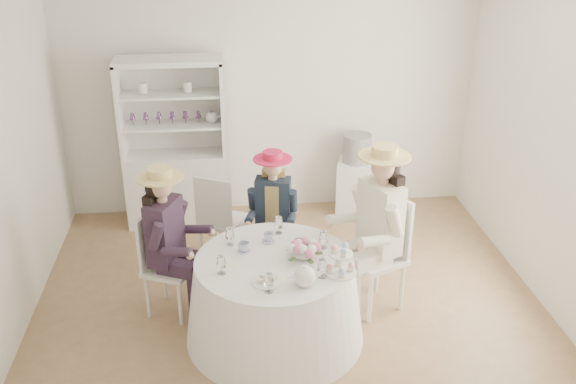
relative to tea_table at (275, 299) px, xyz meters
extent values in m
plane|color=olive|center=(0.17, 0.45, -0.36)|extent=(4.50, 4.50, 0.00)
plane|color=white|center=(0.17, 2.45, 0.99)|extent=(4.50, 0.00, 4.50)
plane|color=white|center=(0.17, -1.55, 0.99)|extent=(4.50, 0.00, 4.50)
plane|color=white|center=(-2.08, 0.45, 0.99)|extent=(0.00, 4.50, 4.50)
plane|color=white|center=(2.42, 0.45, 0.99)|extent=(0.00, 4.50, 4.50)
cone|color=white|center=(0.00, 0.00, -0.01)|extent=(1.46, 1.46, 0.70)
cylinder|color=white|center=(0.00, 0.00, 0.35)|extent=(1.26, 1.26, 0.02)
cube|color=silver|center=(-0.87, 2.15, 0.05)|extent=(1.15, 0.63, 0.81)
cube|color=silver|center=(-0.87, 2.33, 0.95)|extent=(1.07, 0.26, 1.00)
cube|color=silver|center=(-0.87, 2.15, 1.45)|extent=(1.15, 0.63, 0.05)
cube|color=silver|center=(-1.40, 2.15, 0.95)|extent=(0.12, 0.41, 1.00)
cube|color=silver|center=(-0.35, 2.15, 0.95)|extent=(0.12, 0.41, 1.00)
cube|color=silver|center=(-0.87, 2.15, 0.77)|extent=(1.07, 0.57, 0.03)
cube|color=silver|center=(-0.87, 2.15, 1.11)|extent=(1.07, 0.57, 0.03)
sphere|color=white|center=(-0.47, 2.15, 0.84)|extent=(0.13, 0.13, 0.13)
cube|color=silver|center=(1.11, 2.17, -0.05)|extent=(0.49, 0.49, 0.62)
cylinder|color=black|center=(1.11, 2.17, 0.42)|extent=(0.34, 0.34, 0.31)
cube|color=silver|center=(-0.86, 0.44, 0.07)|extent=(0.51, 0.51, 0.04)
cylinder|color=silver|center=(-0.78, 0.23, -0.15)|extent=(0.03, 0.03, 0.42)
cylinder|color=silver|center=(-0.65, 0.51, -0.15)|extent=(0.03, 0.03, 0.42)
cylinder|color=silver|center=(-1.06, 0.36, -0.15)|extent=(0.03, 0.03, 0.42)
cylinder|color=silver|center=(-0.93, 0.64, -0.15)|extent=(0.03, 0.03, 0.42)
cube|color=silver|center=(-1.01, 0.51, 0.33)|extent=(0.18, 0.35, 0.48)
cube|color=black|center=(-0.87, 0.44, 0.43)|extent=(0.32, 0.40, 0.56)
cube|color=black|center=(-0.79, 0.31, 0.15)|extent=(0.35, 0.25, 0.12)
cylinder|color=black|center=(-0.66, 0.25, -0.14)|extent=(0.10, 0.10, 0.44)
cylinder|color=black|center=(-0.92, 0.25, 0.50)|extent=(0.19, 0.15, 0.27)
cube|color=black|center=(-0.71, 0.47, 0.15)|extent=(0.35, 0.25, 0.12)
cylinder|color=black|center=(-0.59, 0.41, -0.14)|extent=(0.10, 0.10, 0.44)
cylinder|color=black|center=(-0.75, 0.61, 0.50)|extent=(0.19, 0.15, 0.27)
cylinder|color=#D8A889|center=(-0.87, 0.44, 0.73)|extent=(0.09, 0.09, 0.08)
sphere|color=#D8A889|center=(-0.87, 0.44, 0.84)|extent=(0.18, 0.18, 0.18)
sphere|color=black|center=(-0.91, 0.46, 0.82)|extent=(0.18, 0.18, 0.18)
cube|color=black|center=(-0.94, 0.48, 0.60)|extent=(0.17, 0.24, 0.37)
cylinder|color=#DABA6A|center=(-0.87, 0.44, 0.92)|extent=(0.39, 0.39, 0.01)
cylinder|color=#DABA6A|center=(-0.87, 0.44, 0.96)|extent=(0.19, 0.19, 0.08)
cube|color=silver|center=(0.07, 0.96, 0.04)|extent=(0.42, 0.42, 0.04)
cylinder|color=silver|center=(-0.10, 0.85, -0.16)|extent=(0.03, 0.03, 0.39)
cylinder|color=silver|center=(0.18, 0.79, -0.16)|extent=(0.03, 0.03, 0.39)
cylinder|color=silver|center=(-0.04, 1.13, -0.16)|extent=(0.03, 0.03, 0.39)
cylinder|color=silver|center=(0.24, 1.07, -0.16)|extent=(0.03, 0.03, 0.39)
cube|color=silver|center=(0.10, 1.11, 0.28)|extent=(0.34, 0.09, 0.44)
cube|color=#1B2636|center=(0.08, 0.97, 0.37)|extent=(0.35, 0.24, 0.52)
cube|color=tan|center=(0.08, 0.97, 0.37)|extent=(0.16, 0.22, 0.44)
cube|color=#1B2636|center=(-0.03, 0.87, 0.11)|extent=(0.17, 0.32, 0.11)
cylinder|color=#1B2636|center=(-0.05, 0.75, -0.16)|extent=(0.09, 0.09, 0.41)
cylinder|color=#1B2636|center=(-0.11, 0.98, 0.43)|extent=(0.11, 0.17, 0.24)
cube|color=#1B2636|center=(0.13, 0.84, 0.11)|extent=(0.17, 0.32, 0.11)
cylinder|color=#1B2636|center=(0.10, 0.72, -0.16)|extent=(0.09, 0.09, 0.41)
cylinder|color=#1B2636|center=(0.25, 0.90, 0.43)|extent=(0.11, 0.17, 0.24)
cylinder|color=#D8A889|center=(0.08, 0.97, 0.64)|extent=(0.08, 0.08, 0.07)
sphere|color=#D8A889|center=(0.08, 0.97, 0.74)|extent=(0.17, 0.17, 0.17)
sphere|color=tan|center=(0.08, 1.01, 0.73)|extent=(0.17, 0.17, 0.17)
cube|color=tan|center=(0.09, 1.04, 0.52)|extent=(0.22, 0.11, 0.34)
cylinder|color=#CB1E46|center=(0.08, 0.97, 0.82)|extent=(0.36, 0.36, 0.01)
cylinder|color=#CB1E46|center=(0.08, 0.97, 0.86)|extent=(0.18, 0.18, 0.07)
cube|color=silver|center=(0.90, 0.33, 0.12)|extent=(0.57, 0.57, 0.04)
cylinder|color=silver|center=(0.67, 0.41, -0.12)|extent=(0.04, 0.04, 0.47)
cylinder|color=silver|center=(0.82, 0.10, -0.12)|extent=(0.04, 0.04, 0.47)
cylinder|color=silver|center=(0.99, 0.55, -0.12)|extent=(0.04, 0.04, 0.47)
cylinder|color=silver|center=(1.13, 0.24, -0.12)|extent=(0.04, 0.04, 0.47)
cube|color=silver|center=(1.08, 0.41, 0.41)|extent=(0.20, 0.38, 0.54)
cube|color=#EFE8CF|center=(0.92, 0.33, 0.52)|extent=(0.36, 0.44, 0.62)
cube|color=#EFE8CF|center=(0.75, 0.36, 0.21)|extent=(0.39, 0.28, 0.13)
cylinder|color=#EFE8CF|center=(0.61, 0.30, -0.11)|extent=(0.11, 0.11, 0.49)
cylinder|color=#EFE8CF|center=(0.79, 0.52, 0.60)|extent=(0.21, 0.17, 0.30)
cube|color=#EFE8CF|center=(0.83, 0.18, 0.21)|extent=(0.39, 0.28, 0.13)
cylinder|color=#EFE8CF|center=(0.69, 0.12, -0.11)|extent=(0.11, 0.11, 0.49)
cylinder|color=#EFE8CF|center=(0.98, 0.11, 0.60)|extent=(0.21, 0.17, 0.30)
cylinder|color=#D8A889|center=(0.92, 0.33, 0.86)|extent=(0.10, 0.10, 0.09)
sphere|color=#D8A889|center=(0.92, 0.33, 0.97)|extent=(0.20, 0.20, 0.20)
sphere|color=black|center=(0.97, 0.35, 0.96)|extent=(0.20, 0.20, 0.20)
cube|color=black|center=(1.00, 0.37, 0.70)|extent=(0.19, 0.27, 0.41)
cylinder|color=#DABA6A|center=(0.92, 0.33, 1.07)|extent=(0.43, 0.43, 0.01)
cylinder|color=#DABA6A|center=(0.92, 0.33, 1.11)|extent=(0.22, 0.22, 0.09)
cube|color=silver|center=(-0.40, 1.25, 0.08)|extent=(0.53, 0.53, 0.04)
cylinder|color=silver|center=(-0.19, 1.32, -0.14)|extent=(0.04, 0.04, 0.43)
cylinder|color=silver|center=(-0.47, 1.46, -0.14)|extent=(0.04, 0.04, 0.43)
cylinder|color=silver|center=(-0.33, 1.04, -0.14)|extent=(0.04, 0.04, 0.43)
cylinder|color=silver|center=(-0.61, 1.18, -0.14)|extent=(0.04, 0.04, 0.43)
cube|color=silver|center=(-0.48, 1.09, 0.35)|extent=(0.35, 0.19, 0.49)
imported|color=white|center=(-0.23, 0.15, 0.40)|extent=(0.10, 0.10, 0.07)
imported|color=white|center=(-0.02, 0.29, 0.40)|extent=(0.09, 0.09, 0.07)
imported|color=white|center=(0.21, 0.15, 0.40)|extent=(0.11, 0.11, 0.08)
imported|color=white|center=(0.23, 0.01, 0.39)|extent=(0.22, 0.22, 0.05)
sphere|color=pink|center=(0.30, -0.03, 0.46)|extent=(0.08, 0.08, 0.08)
sphere|color=white|center=(0.28, 0.01, 0.46)|extent=(0.08, 0.08, 0.08)
sphere|color=pink|center=(0.25, 0.04, 0.46)|extent=(0.08, 0.08, 0.08)
sphere|color=white|center=(0.21, 0.04, 0.46)|extent=(0.08, 0.08, 0.08)
sphere|color=pink|center=(0.18, 0.01, 0.46)|extent=(0.08, 0.08, 0.08)
sphere|color=white|center=(0.16, -0.03, 0.46)|extent=(0.08, 0.08, 0.08)
sphere|color=pink|center=(0.18, -0.06, 0.46)|extent=(0.08, 0.08, 0.08)
sphere|color=white|center=(0.21, -0.09, 0.46)|extent=(0.08, 0.08, 0.08)
sphere|color=pink|center=(0.25, -0.09, 0.46)|extent=(0.08, 0.08, 0.08)
sphere|color=white|center=(0.28, -0.06, 0.46)|extent=(0.08, 0.08, 0.08)
sphere|color=white|center=(0.19, -0.38, 0.44)|extent=(0.16, 0.16, 0.16)
cylinder|color=white|center=(0.29, -0.38, 0.45)|extent=(0.10, 0.03, 0.08)
cylinder|color=white|center=(0.19, -0.38, 0.52)|extent=(0.04, 0.04, 0.02)
cylinder|color=white|center=(-0.08, -0.31, 0.37)|extent=(0.23, 0.23, 0.01)
cube|color=beige|center=(-0.13, -0.33, 0.39)|extent=(0.05, 0.04, 0.03)
cube|color=beige|center=(-0.08, -0.31, 0.40)|extent=(0.06, 0.05, 0.03)
cube|color=beige|center=(-0.04, -0.29, 0.39)|extent=(0.06, 0.06, 0.03)
cube|color=beige|center=(-0.10, -0.28, 0.40)|extent=(0.06, 0.06, 0.03)
cube|color=beige|center=(-0.05, -0.35, 0.39)|extent=(0.06, 0.06, 0.03)
cylinder|color=white|center=(0.48, -0.24, 0.37)|extent=(0.25, 0.25, 0.01)
cylinder|color=white|center=(0.48, -0.24, 0.45)|extent=(0.02, 0.02, 0.17)
cylinder|color=white|center=(0.48, -0.24, 0.53)|extent=(0.19, 0.19, 0.01)
camera|label=1|loc=(-0.36, -4.32, 2.99)|focal=40.00mm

